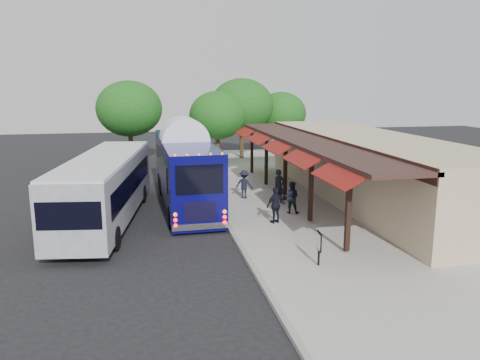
{
  "coord_description": "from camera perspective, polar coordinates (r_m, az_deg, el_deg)",
  "views": [
    {
      "loc": [
        -3.4,
        -19.49,
        6.33
      ],
      "look_at": [
        0.95,
        2.12,
        1.8
      ],
      "focal_mm": 35.0,
      "sensor_mm": 36.0,
      "label": 1
    }
  ],
  "objects": [
    {
      "name": "station_shelter",
      "position": [
        26.66,
        15.05,
        1.53
      ],
      "size": [
        8.15,
        20.0,
        3.6
      ],
      "color": "tan",
      "rests_on": "ground"
    },
    {
      "name": "ped_b",
      "position": [
        22.86,
        6.28,
        -2.12
      ],
      "size": [
        0.92,
        0.83,
        1.57
      ],
      "primitive_type": "imported",
      "rotation": [
        0.0,
        0.0,
        2.78
      ],
      "color": "black",
      "rests_on": "sidewalk"
    },
    {
      "name": "sidewalk",
      "position": [
        25.72,
        8.06,
        -2.58
      ],
      "size": [
        10.0,
        40.0,
        0.15
      ],
      "primitive_type": "cube",
      "color": "#9E9B93",
      "rests_on": "ground"
    },
    {
      "name": "tree_mid",
      "position": [
        39.76,
        0.21,
        9.05
      ],
      "size": [
        5.33,
        5.33,
        6.83
      ],
      "color": "#382314",
      "rests_on": "ground"
    },
    {
      "name": "ground",
      "position": [
        20.77,
        -1.41,
        -6.14
      ],
      "size": [
        90.0,
        90.0,
        0.0
      ],
      "primitive_type": "plane",
      "color": "black",
      "rests_on": "ground"
    },
    {
      "name": "tree_left",
      "position": [
        37.82,
        -2.77,
        7.88
      ],
      "size": [
        4.54,
        4.54,
        5.81
      ],
      "color": "#382314",
      "rests_on": "ground"
    },
    {
      "name": "ped_d",
      "position": [
        25.69,
        0.53,
        -0.52
      ],
      "size": [
        1.16,
        1.03,
        1.56
      ],
      "primitive_type": "imported",
      "rotation": [
        0.0,
        0.0,
        2.58
      ],
      "color": "black",
      "rests_on": "sidewalk"
    },
    {
      "name": "coach_bus",
      "position": [
        25.15,
        -6.76,
        1.58
      ],
      "size": [
        2.73,
        11.63,
        3.69
      ],
      "rotation": [
        0.0,
        0.0,
        0.03
      ],
      "color": "#090757",
      "rests_on": "ground"
    },
    {
      "name": "tree_far",
      "position": [
        38.33,
        -13.35,
        8.44
      ],
      "size": [
        5.17,
        5.17,
        6.62
      ],
      "color": "#382314",
      "rests_on": "ground"
    },
    {
      "name": "curb",
      "position": [
        24.55,
        -2.92,
        -3.16
      ],
      "size": [
        0.2,
        40.0,
        0.16
      ],
      "primitive_type": "cube",
      "color": "gray",
      "rests_on": "ground"
    },
    {
      "name": "ped_a",
      "position": [
        24.61,
        4.78,
        -0.8
      ],
      "size": [
        0.78,
        0.67,
        1.81
      ],
      "primitive_type": "imported",
      "rotation": [
        0.0,
        0.0,
        0.43
      ],
      "color": "black",
      "rests_on": "sidewalk"
    },
    {
      "name": "tree_right",
      "position": [
        41.67,
        5.01,
        8.06
      ],
      "size": [
        4.43,
        4.43,
        5.67
      ],
      "color": "#382314",
      "rests_on": "ground"
    },
    {
      "name": "ped_c",
      "position": [
        21.17,
        4.38,
        -3.08
      ],
      "size": [
        1.05,
        0.72,
        1.65
      ],
      "primitive_type": "imported",
      "rotation": [
        0.0,
        0.0,
        3.5
      ],
      "color": "black",
      "rests_on": "sidewalk"
    },
    {
      "name": "sign_board",
      "position": [
        16.47,
        9.62,
        -7.58
      ],
      "size": [
        0.12,
        0.55,
        1.2
      ],
      "rotation": [
        0.0,
        0.0,
        -0.11
      ],
      "color": "black",
      "rests_on": "sidewalk"
    },
    {
      "name": "city_bus",
      "position": [
        22.54,
        -16.04,
        -0.68
      ],
      "size": [
        4.06,
        11.73,
        3.09
      ],
      "rotation": [
        0.0,
        0.0,
        -0.14
      ],
      "color": "gray",
      "rests_on": "ground"
    }
  ]
}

